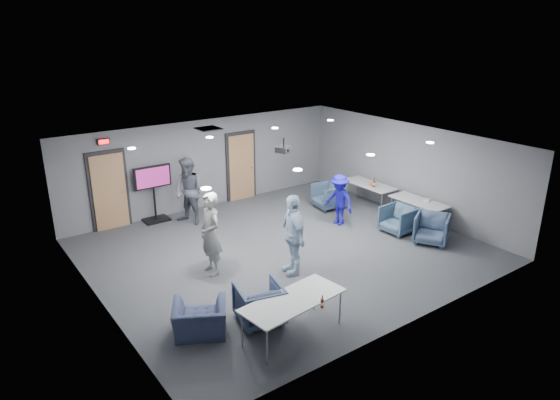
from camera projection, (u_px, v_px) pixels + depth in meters
floor at (284, 250)px, 12.53m from camera, size 9.00×9.00×0.00m
ceiling at (284, 145)px, 11.62m from camera, size 9.00×9.00×0.00m
wall_back at (206, 164)px, 15.13m from camera, size 9.00×0.02×2.70m
wall_front at (415, 259)px, 9.02m from camera, size 9.00×0.02×2.70m
wall_left at (96, 245)px, 9.60m from camera, size 0.02×8.00×2.70m
wall_right at (408, 169)px, 14.56m from camera, size 0.02×8.00×2.70m
door_left at (109, 191)px, 13.54m from camera, size 1.06×0.17×2.24m
door_right at (241, 167)px, 15.85m from camera, size 1.06×0.17×2.24m
exit_sign at (103, 142)px, 13.06m from camera, size 0.32×0.08×0.16m
hvac_diffuser at (208, 129)px, 13.49m from camera, size 0.60×0.60×0.03m
downlights at (284, 145)px, 11.63m from camera, size 6.18×3.78×0.02m
person_a at (211, 234)px, 11.09m from camera, size 0.48×0.71×1.91m
person_b at (189, 191)px, 13.90m from camera, size 1.02×1.13×1.90m
person_c at (293, 234)px, 11.10m from camera, size 0.73×1.18×1.87m
person_d at (339, 200)px, 13.90m from camera, size 0.64×0.99×1.46m
chair_right_a at (328, 196)px, 15.27m from camera, size 0.95×0.93×0.76m
chair_right_b at (398, 220)px, 13.47m from camera, size 0.84×0.82×0.74m
chair_right_c at (432, 229)px, 12.83m from camera, size 1.13×1.12×0.76m
chair_front_a at (259, 303)px, 9.41m from camera, size 1.01×1.03×0.78m
chair_front_b at (200, 319)px, 9.04m from camera, size 1.24×1.19×0.62m
table_right_a at (369, 185)px, 15.29m from camera, size 0.73×1.74×0.73m
table_right_b at (419, 202)px, 13.84m from camera, size 0.69×1.66×0.73m
table_front_left at (293, 301)px, 8.90m from camera, size 2.06×1.05×0.73m
bottle_front at (322, 303)px, 8.59m from camera, size 0.06×0.06×0.24m
bottle_right at (374, 184)px, 14.95m from camera, size 0.07×0.07×0.29m
snack_box at (371, 185)px, 15.12m from camera, size 0.23×0.19×0.05m
wrapper at (427, 200)px, 13.80m from camera, size 0.24×0.20×0.05m
tv_stand at (154, 190)px, 14.07m from camera, size 1.07×0.51×1.63m
projector at (284, 149)px, 12.47m from camera, size 0.46×0.43×0.36m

